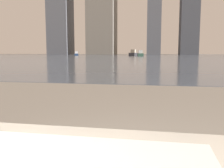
# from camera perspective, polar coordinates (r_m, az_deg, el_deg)

# --- Properties ---
(harbor_water) EXTENTS (180.00, 110.00, 0.01)m
(harbor_water) POSITION_cam_1_polar(r_m,az_deg,el_deg) (62.03, 10.21, 6.24)
(harbor_water) COLOR slate
(harbor_water) RESTS_ON ground_plane
(harbor_boat_0) EXTENTS (1.94, 4.24, 1.53)m
(harbor_boat_0) POSITION_cam_1_polar(r_m,az_deg,el_deg) (65.80, 6.51, 6.83)
(harbor_boat_0) COLOR #335647
(harbor_boat_0) RESTS_ON harbor_water
(harbor_boat_1) EXTENTS (2.15, 4.93, 1.79)m
(harbor_boat_1) POSITION_cam_1_polar(r_m,az_deg,el_deg) (72.72, 4.87, 6.95)
(harbor_boat_1) COLOR #2D2D33
(harbor_boat_1) RESTS_ON harbor_water
(harbor_boat_2) EXTENTS (2.29, 3.62, 1.28)m
(harbor_boat_2) POSITION_cam_1_polar(r_m,az_deg,el_deg) (80.92, -8.15, 6.80)
(harbor_boat_2) COLOR navy
(harbor_boat_2) RESTS_ON harbor_water
(skyline_tower_0) EXTENTS (10.30, 11.00, 39.09)m
(skyline_tower_0) POSITION_cam_1_polar(r_m,az_deg,el_deg) (128.75, -11.77, 15.37)
(skyline_tower_0) COLOR slate
(skyline_tower_0) RESTS_ON ground_plane
(skyline_tower_1) EXTENTS (12.83, 12.39, 35.91)m
(skyline_tower_1) POSITION_cam_1_polar(r_m,az_deg,el_deg) (122.28, -2.33, 15.20)
(skyline_tower_1) COLOR gray
(skyline_tower_1) RESTS_ON ground_plane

